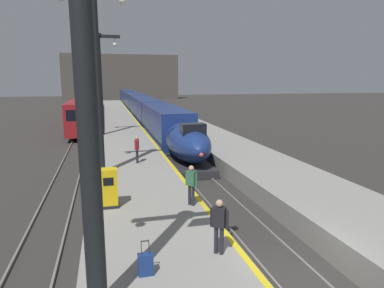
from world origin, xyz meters
name	(u,v)px	position (x,y,z in m)	size (l,w,h in m)	color
ground_plane	(296,280)	(0.00, 0.00, 0.00)	(260.00, 260.00, 0.00)	#33302D
platform_left	(122,138)	(-4.05, 24.75, 0.53)	(4.80, 110.00, 1.05)	gray
platform_right	(202,135)	(4.05, 24.75, 0.53)	(4.80, 110.00, 1.05)	gray
platform_left_safety_stripe	(145,132)	(-1.77, 24.75, 1.05)	(0.20, 107.80, 0.01)	yellow
rail_main_left	(152,137)	(-0.75, 27.50, 0.06)	(0.08, 110.00, 0.12)	slate
rail_main_right	(166,137)	(0.75, 27.50, 0.06)	(0.08, 110.00, 0.12)	slate
rail_secondary_left	(73,140)	(-8.85, 27.50, 0.06)	(0.08, 110.00, 0.12)	slate
rail_secondary_right	(89,140)	(-7.35, 27.50, 0.06)	(0.08, 110.00, 0.12)	slate
highspeed_train_main	(139,106)	(0.00, 47.88, 1.97)	(2.92, 75.90, 3.60)	navy
regional_train_adjacent	(87,107)	(-8.10, 44.11, 2.13)	(2.85, 36.60, 3.80)	maroon
station_column_near	(87,63)	(-5.84, -1.31, 6.49)	(4.00, 0.68, 8.84)	black
station_column_mid	(96,63)	(-5.90, 10.37, 7.05)	(4.00, 0.68, 10.08)	black
station_column_far	(99,75)	(-5.90, 24.38, 6.60)	(4.00, 0.68, 9.24)	black
passenger_near_edge	(219,222)	(-2.45, 0.37, 2.04)	(0.47, 0.41, 1.69)	#23232D
passenger_mid_platform	(191,182)	(-2.26, 4.42, 2.04)	(0.42, 0.45, 1.69)	#23232D
passenger_far_waiting	(137,147)	(-3.74, 12.30, 2.04)	(0.31, 0.56, 1.69)	#23232D
rolling_suitcase	(146,264)	(-4.69, -0.21, 1.35)	(0.40, 0.22, 0.98)	navy
ticket_machine_yellow	(109,189)	(-5.55, 5.08, 1.79)	(0.76, 0.62, 1.60)	yellow
terminus_back_wall	(122,77)	(0.00, 102.00, 7.00)	(36.00, 2.00, 14.00)	#4C4742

